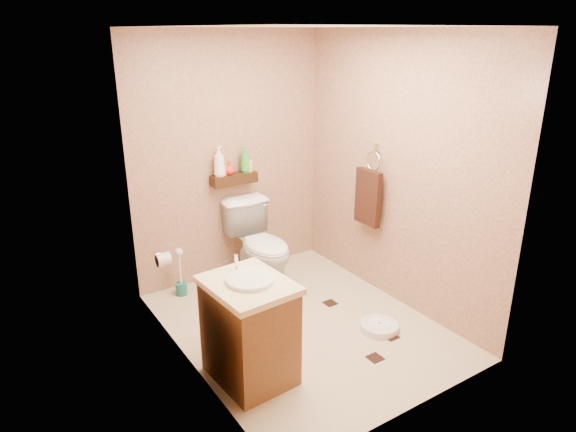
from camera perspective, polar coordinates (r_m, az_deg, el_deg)
ground at (r=4.49m, az=1.51°, el=-12.00°), size 2.50×2.50×0.00m
wall_back at (r=5.03m, az=-6.52°, el=6.30°), size 2.00×0.04×2.40m
wall_front at (r=3.11m, az=14.91°, el=-3.04°), size 2.00×0.04×2.40m
wall_left at (r=3.54m, az=-11.76°, el=0.11°), size 0.04×2.50×2.40m
wall_right at (r=4.61m, az=11.97°, el=4.74°), size 0.04×2.50×2.40m
ceiling at (r=3.81m, az=1.85°, el=20.30°), size 2.00×2.50×0.02m
wall_shelf at (r=5.00m, az=-6.02°, el=4.13°), size 0.46×0.14×0.10m
floor_accents at (r=4.49m, az=2.45°, el=-12.01°), size 1.19×1.37×0.01m
toilet at (r=4.97m, az=-3.02°, el=-3.36°), size 0.48×0.82×0.82m
vanity at (r=3.71m, az=-4.30°, el=-12.42°), size 0.56×0.66×0.89m
bathroom_scale at (r=4.47m, az=10.11°, el=-12.01°), size 0.39×0.39×0.06m
toilet_brush at (r=4.98m, az=-11.84°, el=-6.81°), size 0.11×0.11×0.48m
towel_ring at (r=4.80m, az=8.93°, el=2.35°), size 0.12×0.30×0.76m
toilet_paper at (r=4.35m, az=-13.69°, el=-4.73°), size 0.12×0.11×0.12m
bottle_a at (r=4.89m, az=-7.67°, el=6.01°), size 0.15×0.15×0.28m
bottle_b at (r=4.92m, az=-7.44°, el=5.30°), size 0.09×0.09×0.15m
bottle_c at (r=4.95m, az=-6.55°, el=5.33°), size 0.12×0.12×0.13m
bottle_d at (r=5.02m, az=-4.79°, el=6.28°), size 0.13×0.13×0.25m
bottle_e at (r=5.04m, az=-4.41°, el=5.84°), size 0.10×0.10×0.16m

